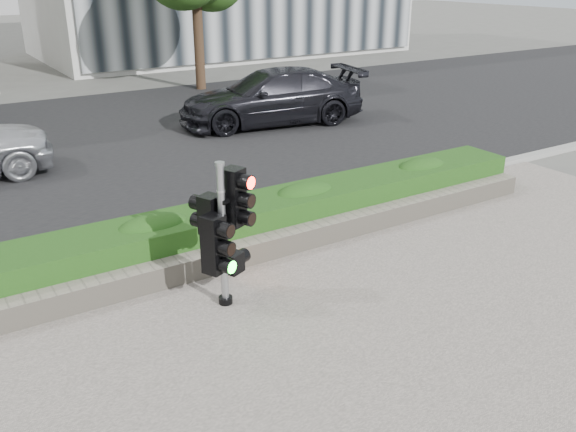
# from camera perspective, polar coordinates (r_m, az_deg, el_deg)

# --- Properties ---
(ground) EXTENTS (120.00, 120.00, 0.00)m
(ground) POSITION_cam_1_polar(r_m,az_deg,el_deg) (7.99, 2.76, -9.68)
(ground) COLOR #51514C
(ground) RESTS_ON ground
(road) EXTENTS (60.00, 13.00, 0.02)m
(road) POSITION_cam_1_polar(r_m,az_deg,el_deg) (16.56, -17.53, 6.49)
(road) COLOR black
(road) RESTS_ON ground
(curb) EXTENTS (60.00, 0.25, 0.12)m
(curb) POSITION_cam_1_polar(r_m,az_deg,el_deg) (10.40, -7.19, -1.53)
(curb) COLOR gray
(curb) RESTS_ON ground
(stone_wall) EXTENTS (12.00, 0.32, 0.34)m
(stone_wall) POSITION_cam_1_polar(r_m,az_deg,el_deg) (9.32, -3.91, -3.38)
(stone_wall) COLOR gray
(stone_wall) RESTS_ON sidewalk
(hedge) EXTENTS (12.00, 1.00, 0.68)m
(hedge) POSITION_cam_1_polar(r_m,az_deg,el_deg) (9.77, -5.76, -1.08)
(hedge) COLOR #387423
(hedge) RESTS_ON sidewalk
(traffic_signal) EXTENTS (0.72, 0.65, 1.98)m
(traffic_signal) POSITION_cam_1_polar(r_m,az_deg,el_deg) (7.87, -6.19, -1.05)
(traffic_signal) COLOR black
(traffic_signal) RESTS_ON sidewalk
(car_dark) EXTENTS (5.59, 3.08, 1.54)m
(car_dark) POSITION_cam_1_polar(r_m,az_deg,el_deg) (17.72, -1.57, 11.08)
(car_dark) COLOR black
(car_dark) RESTS_ON road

